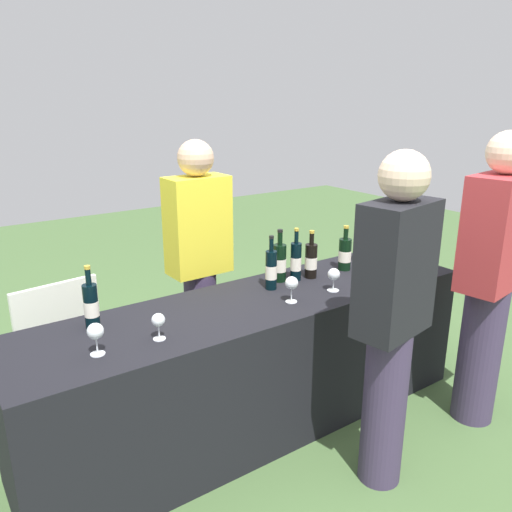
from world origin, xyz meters
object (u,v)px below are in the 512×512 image
Objects in this scene: wine_bottle_4 at (311,260)px; guest_1 at (491,274)px; server_pouring at (199,260)px; menu_board at (61,340)px; wine_glass_3 at (334,275)px; ice_bucket at (371,251)px; wine_glass_2 at (292,284)px; guest_0 at (392,314)px; wine_bottle_0 at (91,305)px; wine_bottle_5 at (345,254)px; wine_bottle_3 at (296,261)px; wine_glass_1 at (158,321)px; wine_bottle_1 at (271,270)px; wine_bottle_2 at (280,262)px; wine_glass_0 at (96,332)px.

guest_1 is at bearing -52.13° from wine_bottle_4.
menu_board is (-0.77, 0.42, -0.50)m from server_pouring.
wine_glass_3 is 0.08× the size of server_pouring.
wine_glass_2 is at bearing -164.63° from ice_bucket.
wine_bottle_0 is at bearing 131.20° from guest_0.
guest_0 is at bearing -39.01° from wine_bottle_0.
wine_bottle_0 reaches higher than wine_bottle_5.
wine_bottle_3 is 0.20× the size of server_pouring.
menu_board is at bearing 151.17° from wine_bottle_5.
wine_bottle_5 reaches higher than wine_glass_1.
menu_board is at bearing 138.90° from wine_glass_3.
server_pouring is at bearing 151.00° from wine_bottle_5.
ice_bucket reaches higher than menu_board.
wine_bottle_0 is 2.33× the size of wine_glass_3.
wine_bottle_1 is at bearing 131.62° from guest_1.
wine_glass_3 is at bearing -143.11° from wine_bottle_5.
wine_glass_3 is 0.08× the size of guest_0.
wine_bottle_2 is (1.12, 0.00, 0.00)m from wine_bottle_0.
wine_bottle_2 is 0.34m from wine_glass_3.
wine_bottle_2 reaches higher than wine_glass_1.
wine_bottle_5 is 0.96m from guest_0.
wine_bottle_0 is 1.12m from wine_bottle_2.
guest_0 reaches higher than wine_bottle_5.
wine_glass_3 is at bearing 62.40° from guest_0.
wine_bottle_3 reaches higher than ice_bucket.
wine_glass_1 is at bearing -161.76° from wine_bottle_2.
guest_0 is at bearing -27.47° from wine_glass_0.
guest_1 is (0.65, -0.55, 0.03)m from wine_glass_3.
ice_bucket is at bearing 23.28° from wine_glass_3.
server_pouring is 0.98× the size of guest_0.
wine_bottle_2 is at bearing 171.66° from wine_bottle_5.
wine_bottle_1 is at bearing 83.00° from wine_glass_2.
wine_glass_0 is 1.31m from guest_0.
wine_bottle_5 is at bearing 20.57° from wine_glass_2.
wine_bottle_5 is 1.87m from menu_board.
wine_bottle_4 is 0.18× the size of server_pouring.
menu_board is (-1.20, 0.84, -0.52)m from wine_bottle_3.
wine_bottle_5 is at bearing -4.00° from wine_bottle_3.
wine_glass_0 is (-1.39, -0.23, -0.01)m from wine_bottle_4.
guest_1 is at bearing -83.24° from ice_bucket.
wine_bottle_2 is 0.33m from wine_glass_2.
wine_glass_0 reaches higher than menu_board.
wine_bottle_4 reaches higher than wine_glass_1.
wine_bottle_4 is at bearing -2.34° from wine_bottle_0.
wine_glass_3 is (0.27, -0.23, -0.02)m from wine_bottle_1.
wine_bottle_0 is 1.08× the size of wine_bottle_5.
guest_0 is (0.09, -0.81, -0.00)m from wine_bottle_1.
wine_glass_0 is 1.92m from ice_bucket.
wine_glass_1 is 0.08× the size of guest_0.
wine_glass_0 is 2.08m from guest_1.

